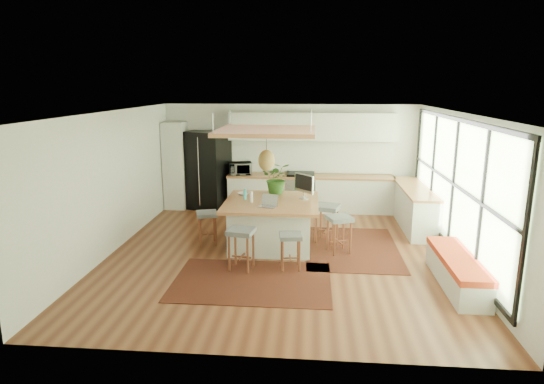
# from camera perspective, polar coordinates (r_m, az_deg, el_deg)

# --- Properties ---
(floor) EXTENTS (7.00, 7.00, 0.00)m
(floor) POSITION_cam_1_polar(r_m,az_deg,el_deg) (9.01, 1.00, -7.58)
(floor) COLOR #522617
(floor) RESTS_ON ground
(ceiling) EXTENTS (7.00, 7.00, 0.00)m
(ceiling) POSITION_cam_1_polar(r_m,az_deg,el_deg) (8.44, 1.07, 9.83)
(ceiling) COLOR white
(ceiling) RESTS_ON ground
(wall_back) EXTENTS (6.50, 0.00, 6.50)m
(wall_back) POSITION_cam_1_polar(r_m,az_deg,el_deg) (12.06, 2.19, 4.37)
(wall_back) COLOR silver
(wall_back) RESTS_ON ground
(wall_front) EXTENTS (6.50, 0.00, 6.50)m
(wall_front) POSITION_cam_1_polar(r_m,az_deg,el_deg) (5.27, -1.64, -7.27)
(wall_front) COLOR silver
(wall_front) RESTS_ON ground
(wall_left) EXTENTS (0.00, 7.00, 7.00)m
(wall_left) POSITION_cam_1_polar(r_m,az_deg,el_deg) (9.42, -19.10, 1.16)
(wall_left) COLOR silver
(wall_left) RESTS_ON ground
(wall_right) EXTENTS (0.00, 7.00, 7.00)m
(wall_right) POSITION_cam_1_polar(r_m,az_deg,el_deg) (9.01, 22.12, 0.39)
(wall_right) COLOR silver
(wall_right) RESTS_ON ground
(window_wall) EXTENTS (0.10, 6.20, 2.60)m
(window_wall) POSITION_cam_1_polar(r_m,az_deg,el_deg) (8.99, 21.97, 0.71)
(window_wall) COLOR black
(window_wall) RESTS_ON wall_right
(pantry) EXTENTS (0.55, 0.60, 2.25)m
(pantry) POSITION_cam_1_polar(r_m,az_deg,el_deg) (12.29, -11.79, 3.20)
(pantry) COLOR silver
(pantry) RESTS_ON floor
(back_counter_base) EXTENTS (4.20, 0.60, 0.88)m
(back_counter_base) POSITION_cam_1_polar(r_m,az_deg,el_deg) (11.91, 4.72, -0.24)
(back_counter_base) COLOR silver
(back_counter_base) RESTS_ON floor
(back_counter_top) EXTENTS (4.24, 0.64, 0.05)m
(back_counter_top) POSITION_cam_1_polar(r_m,az_deg,el_deg) (11.81, 4.76, 1.93)
(back_counter_top) COLOR brown
(back_counter_top) RESTS_ON back_counter_base
(backsplash) EXTENTS (4.20, 0.02, 0.80)m
(backsplash) POSITION_cam_1_polar(r_m,az_deg,el_deg) (12.03, 4.81, 4.31)
(backsplash) COLOR white
(backsplash) RESTS_ON wall_back
(upper_cabinets) EXTENTS (4.20, 0.34, 0.70)m
(upper_cabinets) POSITION_cam_1_polar(r_m,az_deg,el_deg) (11.77, 4.89, 8.04)
(upper_cabinets) COLOR silver
(upper_cabinets) RESTS_ON wall_back
(range) EXTENTS (0.76, 0.62, 1.00)m
(range) POSITION_cam_1_polar(r_m,az_deg,el_deg) (11.90, 3.52, 0.06)
(range) COLOR #A5A5AA
(range) RESTS_ON floor
(right_counter_base) EXTENTS (0.60, 2.50, 0.88)m
(right_counter_base) POSITION_cam_1_polar(r_m,az_deg,el_deg) (11.02, 17.16, -1.90)
(right_counter_base) COLOR silver
(right_counter_base) RESTS_ON floor
(right_counter_top) EXTENTS (0.64, 2.54, 0.05)m
(right_counter_top) POSITION_cam_1_polar(r_m,az_deg,el_deg) (10.91, 17.32, 0.44)
(right_counter_top) COLOR brown
(right_counter_top) RESTS_ON right_counter_base
(window_bench) EXTENTS (0.52, 2.00, 0.50)m
(window_bench) POSITION_cam_1_polar(r_m,az_deg,el_deg) (8.14, 21.84, -9.02)
(window_bench) COLOR silver
(window_bench) RESTS_ON floor
(ceiling_panel) EXTENTS (1.86, 1.86, 0.80)m
(ceiling_panel) POSITION_cam_1_polar(r_m,az_deg,el_deg) (8.92, -0.70, 5.82)
(ceiling_panel) COLOR brown
(ceiling_panel) RESTS_ON ceiling
(rug_near) EXTENTS (2.60, 1.80, 0.01)m
(rug_near) POSITION_cam_1_polar(r_m,az_deg,el_deg) (7.81, -2.49, -10.93)
(rug_near) COLOR black
(rug_near) RESTS_ON floor
(rug_right) EXTENTS (1.80, 2.60, 0.01)m
(rug_right) POSITION_cam_1_polar(r_m,az_deg,el_deg) (9.42, 9.83, -6.80)
(rug_right) COLOR black
(rug_right) RESTS_ON floor
(fridge) EXTENTS (1.22, 1.09, 2.03)m
(fridge) POSITION_cam_1_polar(r_m,az_deg,el_deg) (12.14, -7.92, 2.27)
(fridge) COLOR black
(fridge) RESTS_ON floor
(island) EXTENTS (1.85, 1.85, 0.93)m
(island) POSITION_cam_1_polar(r_m,az_deg,el_deg) (9.30, -0.05, -3.89)
(island) COLOR brown
(island) RESTS_ON floor
(stool_near_left) EXTENTS (0.51, 0.51, 0.74)m
(stool_near_left) POSITION_cam_1_polar(r_m,az_deg,el_deg) (8.17, -3.80, -7.18)
(stool_near_left) COLOR #505559
(stool_near_left) RESTS_ON floor
(stool_near_right) EXTENTS (0.43, 0.43, 0.65)m
(stool_near_right) POSITION_cam_1_polar(r_m,az_deg,el_deg) (8.17, 2.29, -7.15)
(stool_near_right) COLOR #505559
(stool_near_right) RESTS_ON floor
(stool_right_front) EXTENTS (0.56, 0.56, 0.73)m
(stool_right_front) POSITION_cam_1_polar(r_m,az_deg,el_deg) (9.02, 8.26, -5.30)
(stool_right_front) COLOR #505559
(stool_right_front) RESTS_ON floor
(stool_right_back) EXTENTS (0.58, 0.58, 0.79)m
(stool_right_back) POSITION_cam_1_polar(r_m,az_deg,el_deg) (9.59, 6.77, -4.13)
(stool_right_back) COLOR #505559
(stool_right_back) RESTS_ON floor
(stool_left_side) EXTENTS (0.51, 0.51, 0.68)m
(stool_left_side) POSITION_cam_1_polar(r_m,az_deg,el_deg) (9.49, -7.99, -4.36)
(stool_left_side) COLOR #505559
(stool_left_side) RESTS_ON floor
(laptop) EXTENTS (0.42, 0.44, 0.25)m
(laptop) POSITION_cam_1_polar(r_m,az_deg,el_deg) (8.70, -0.57, -1.09)
(laptop) COLOR #A5A5AA
(laptop) RESTS_ON island
(monitor) EXTENTS (0.52, 0.54, 0.51)m
(monitor) POSITION_cam_1_polar(r_m,az_deg,el_deg) (9.34, 3.97, 0.76)
(monitor) COLOR #A5A5AA
(monitor) RESTS_ON island
(microwave) EXTENTS (0.63, 0.44, 0.38)m
(microwave) POSITION_cam_1_polar(r_m,az_deg,el_deg) (11.89, -3.93, 3.08)
(microwave) COLOR #A5A5AA
(microwave) RESTS_ON back_counter_top
(island_plant) EXTENTS (0.66, 0.72, 0.53)m
(island_plant) POSITION_cam_1_polar(r_m,az_deg,el_deg) (9.72, 0.62, 1.30)
(island_plant) COLOR #1E4C19
(island_plant) RESTS_ON island
(island_bowl) EXTENTS (0.29, 0.29, 0.06)m
(island_bowl) POSITION_cam_1_polar(r_m,az_deg,el_deg) (9.65, -3.56, -0.25)
(island_bowl) COLOR silver
(island_bowl) RESTS_ON island
(island_bottle_0) EXTENTS (0.07, 0.07, 0.19)m
(island_bottle_0) POSITION_cam_1_polar(r_m,az_deg,el_deg) (9.31, -3.37, -0.32)
(island_bottle_0) COLOR #32B4C9
(island_bottle_0) RESTS_ON island
(island_bottle_1) EXTENTS (0.07, 0.07, 0.19)m
(island_bottle_1) POSITION_cam_1_polar(r_m,az_deg,el_deg) (9.05, -2.66, -0.70)
(island_bottle_1) COLOR white
(island_bottle_1) RESTS_ON island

